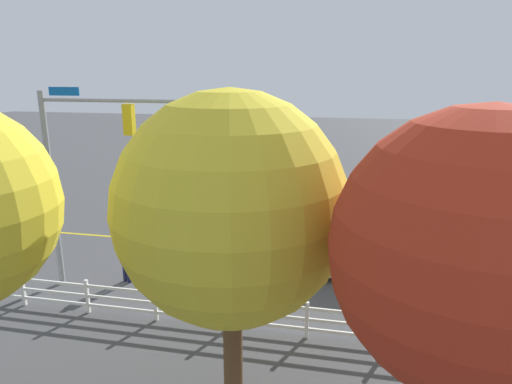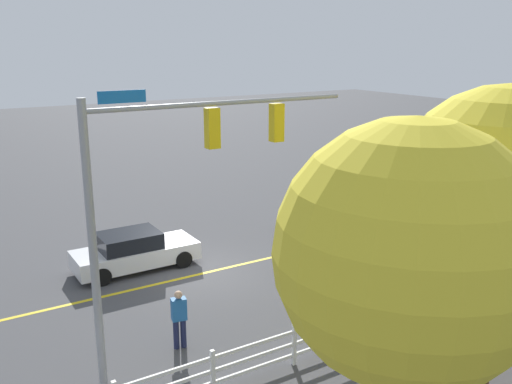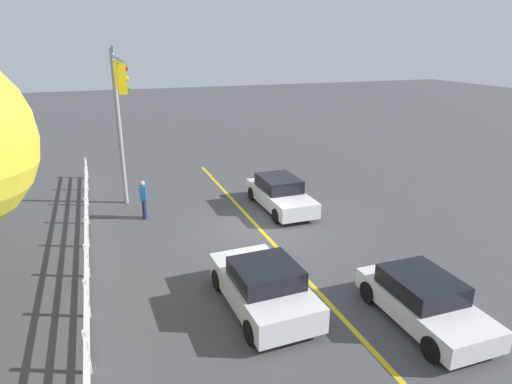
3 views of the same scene
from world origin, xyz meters
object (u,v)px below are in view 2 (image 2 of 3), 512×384
tree_1 (501,196)px  car_0 (470,218)px  car_2 (329,212)px  pedestrian (179,317)px  car_3 (134,251)px  car_1 (350,244)px  tree_0 (408,254)px

tree_1 → car_0: bearing=-140.6°
car_2 → pedestrian: bearing=-148.4°
car_0 → pedestrian: pedestrian is taller
car_0 → car_2: 6.12m
car_2 → car_3: (9.36, 0.24, 0.05)m
car_1 → tree_0: 13.17m
tree_0 → car_1: bearing=-127.8°
tree_0 → tree_1: tree_1 is taller
car_0 → pedestrian: bearing=11.4°
car_1 → pedestrian: (8.13, 2.38, 0.24)m
pedestrian → car_3: bearing=3.0°
car_3 → pedestrian: bearing=-98.3°
car_3 → tree_1: tree_1 is taller
car_1 → tree_1: tree_1 is taller
pedestrian → car_1: bearing=-62.6°
car_2 → tree_1: (4.71, 11.70, 4.19)m
car_0 → pedestrian: 14.96m
tree_0 → tree_1: bearing=-158.7°
car_3 → tree_0: size_ratio=0.63×
car_1 → car_3: car_1 is taller
car_2 → pedestrian: pedestrian is taller
tree_0 → car_3: bearing=-91.3°
car_3 → tree_1: bearing=-68.1°
car_0 → car_3: size_ratio=0.98×
car_0 → car_2: car_0 is taller
car_3 → tree_1: size_ratio=0.62×
pedestrian → car_0: bearing=-70.6°
car_2 → car_3: size_ratio=0.88×
car_1 → car_3: bearing=-28.4°
car_1 → car_3: (7.28, -3.59, 0.00)m
car_1 → tree_1: 9.27m
car_2 → tree_0: bearing=-125.1°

